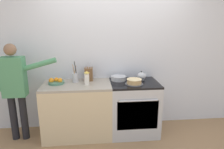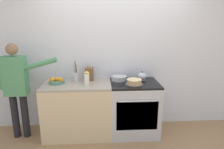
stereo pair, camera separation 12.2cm
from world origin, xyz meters
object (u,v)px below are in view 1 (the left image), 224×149
Objects in this scene: knife_block at (89,74)px; utensil_crock at (75,77)px; milk_carton at (87,78)px; tea_kettle at (141,76)px; person_baker at (15,85)px; mixing_bowl at (119,78)px; layer_cake at (134,82)px; fruit_bowl at (56,82)px; stove_range at (134,108)px.

utensil_crock is (-0.22, -0.08, -0.03)m from knife_block.
knife_block is at bearing 84.18° from milk_carton.
tea_kettle is 0.94m from milk_carton.
tea_kettle is 2.02m from person_baker.
utensil_crock reaches higher than mixing_bowl.
tea_kettle reaches higher than layer_cake.
utensil_crock reaches higher than knife_block.
fruit_bowl is 0.61m from person_baker.
layer_cake is (-0.03, -0.10, 0.49)m from stove_range.
milk_carton is 1.10m from person_baker.
mixing_bowl is at bearing 179.54° from tea_kettle.
person_baker is (-1.09, 0.02, -0.08)m from milk_carton.
utensil_crock is at bearing -177.36° from mixing_bowl.
utensil_crock is 1.58× the size of milk_carton.
fruit_bowl is 0.51m from milk_carton.
layer_cake is 1.15× the size of fruit_bowl.
utensil_crock is 0.91m from person_baker.
layer_cake reaches higher than mixing_bowl.
layer_cake is 1.25m from fruit_bowl.
layer_cake is 0.96m from utensil_crock.
tea_kettle is 0.70× the size of mixing_bowl.
fruit_bowl reaches higher than stove_range.
stove_range is 2.55× the size of utensil_crock.
stove_range is 1.35m from fruit_bowl.
mixing_bowl is 0.72m from utensil_crock.
utensil_crock is (-1.11, -0.03, 0.02)m from tea_kettle.
fruit_bowl is 0.16× the size of person_baker.
stove_range is 3.10× the size of layer_cake.
tea_kettle reaches higher than fruit_bowl.
person_baker is (-1.84, 0.06, -0.01)m from layer_cake.
mixing_bowl is (-0.22, 0.24, -0.00)m from layer_cake.
person_baker reaches higher than fruit_bowl.
knife_block is at bearing 165.28° from stove_range.
milk_carton reaches higher than layer_cake.
person_baker reaches higher than stove_range.
person_baker is (-0.90, -0.15, -0.06)m from utensil_crock.
utensil_crock reaches higher than layer_cake.
utensil_crock is (-0.94, 0.21, 0.04)m from layer_cake.
fruit_bowl reaches higher than mixing_bowl.
milk_carton is at bearing -41.15° from utensil_crock.
knife_block is at bearing 16.16° from fruit_bowl.
utensil_crock is at bearing -159.26° from knife_block.
stove_range is 1.92m from person_baker.
mixing_bowl is 0.57m from milk_carton.
person_baker reaches higher than milk_carton.
milk_carton is at bearing 2.36° from person_baker.
fruit_bowl is 1.13× the size of milk_carton.
utensil_crock reaches higher than milk_carton.
fruit_bowl is at bearing -176.06° from tea_kettle.
milk_carton is at bearing -95.82° from knife_block.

